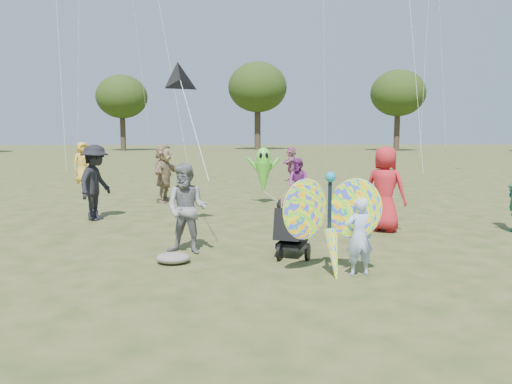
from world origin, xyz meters
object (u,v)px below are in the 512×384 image
crowd_j (291,163)px  butterfly_kite (331,223)px  child_girl (359,237)px  crowd_a (385,189)px  adult_man (187,209)px  crowd_d (164,173)px  jogging_stroller (291,221)px  crowd_e (298,183)px  crowd_b (95,183)px  alien_kite (263,172)px  crowd_g (83,163)px

crowd_j → butterfly_kite: butterfly_kite is taller
child_girl → crowd_a: (1.40, 3.42, 0.34)m
adult_man → crowd_d: 6.95m
jogging_stroller → crowd_a: bearing=62.7°
child_girl → crowd_e: crowd_e is taller
adult_man → butterfly_kite: (2.35, -1.50, 0.00)m
child_girl → jogging_stroller: (-0.90, 1.34, 0.01)m
crowd_e → butterfly_kite: size_ratio=0.80×
crowd_b → alien_kite: (4.35, 2.68, 0.02)m
butterfly_kite → alien_kite: alien_kite is taller
crowd_a → crowd_g: bearing=-10.1°
crowd_a → butterfly_kite: size_ratio=1.05×
adult_man → crowd_d: (-1.39, 6.81, 0.10)m
crowd_d → alien_kite: 3.15m
crowd_j → butterfly_kite: bearing=14.9°
child_girl → alien_kite: bearing=-90.8°
adult_man → butterfly_kite: butterfly_kite is taller
crowd_j → jogging_stroller: 13.88m
child_girl → crowd_e: size_ratio=0.83×
crowd_j → jogging_stroller: (-1.48, -13.80, -0.17)m
adult_man → jogging_stroller: 1.91m
crowd_e → butterfly_kite: bearing=-53.7°
crowd_b → crowd_g: size_ratio=1.06×
adult_man → crowd_a: bearing=39.3°
crowd_g → butterfly_kite: crowd_g is taller
crowd_g → alien_kite: (7.44, -6.43, 0.08)m
crowd_j → crowd_a: bearing=22.8°
crowd_g → crowd_j: size_ratio=1.14×
child_girl → butterfly_kite: (-0.43, 0.03, 0.21)m
crowd_j → alien_kite: (-1.65, -7.35, 0.19)m
crowd_j → jogging_stroller: bearing=12.7°
crowd_g → butterfly_kite: bearing=-102.3°
adult_man → alien_kite: bearing=89.7°
crowd_g → alien_kite: bearing=-82.8°
jogging_stroller → crowd_e: bearing=102.2°
crowd_e → jogging_stroller: 5.55m
crowd_g → crowd_e: bearing=-83.3°
child_girl → crowd_d: bearing=-72.0°
child_girl → crowd_j: 15.15m
adult_man → crowd_e: 5.94m
crowd_a → crowd_b: (-6.82, 1.69, -0.00)m
crowd_j → child_girl: bearing=16.6°
butterfly_kite → crowd_a: bearing=61.6°
alien_kite → adult_man: bearing=-105.3°
crowd_d → butterfly_kite: bearing=-139.2°
crowd_j → alien_kite: bearing=6.2°
child_girl → crowd_g: (-8.50, 14.23, 0.28)m
crowd_a → crowd_d: size_ratio=1.03×
adult_man → crowd_d: crowd_d is taller
crowd_e → crowd_g: (-8.40, 7.40, 0.16)m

